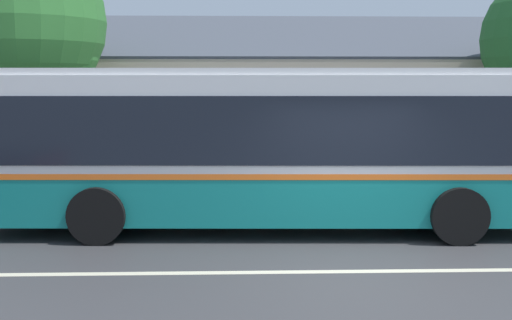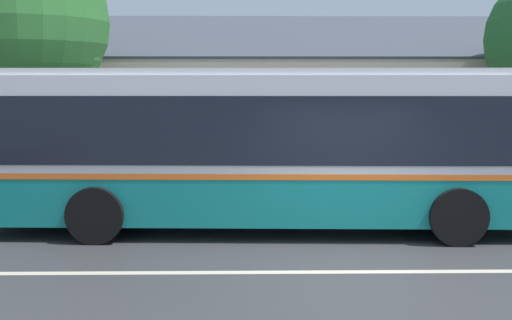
# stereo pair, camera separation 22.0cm
# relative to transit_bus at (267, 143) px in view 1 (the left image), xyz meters

# --- Properties ---
(ground_plane) EXTENTS (300.00, 300.00, 0.00)m
(ground_plane) POSITION_rel_transit_bus_xyz_m (1.20, -2.90, -1.63)
(ground_plane) COLOR #38383A
(sidewalk_far) EXTENTS (60.00, 3.00, 0.15)m
(sidewalk_far) POSITION_rel_transit_bus_xyz_m (1.20, 3.10, -1.55)
(sidewalk_far) COLOR #ADAAA3
(sidewalk_far) RESTS_ON ground
(lane_divider_stripe) EXTENTS (60.00, 0.16, 0.01)m
(lane_divider_stripe) POSITION_rel_transit_bus_xyz_m (1.20, -2.90, -1.63)
(lane_divider_stripe) COLOR beige
(lane_divider_stripe) RESTS_ON ground
(community_building) EXTENTS (28.44, 9.13, 6.02)m
(community_building) POSITION_rel_transit_bus_xyz_m (-0.00, 10.08, 0.19)
(community_building) COLOR tan
(community_building) RESTS_ON ground
(transit_bus) EXTENTS (10.82, 3.04, 3.02)m
(transit_bus) POSITION_rel_transit_bus_xyz_m (0.00, 0.00, 0.00)
(transit_bus) COLOR #147F7A
(transit_bus) RESTS_ON ground
(street_tree_secondary) EXTENTS (4.16, 4.16, 6.33)m
(street_tree_secondary) POSITION_rel_transit_bus_xyz_m (-5.74, 4.08, 2.50)
(street_tree_secondary) COLOR #4C3828
(street_tree_secondary) RESTS_ON ground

